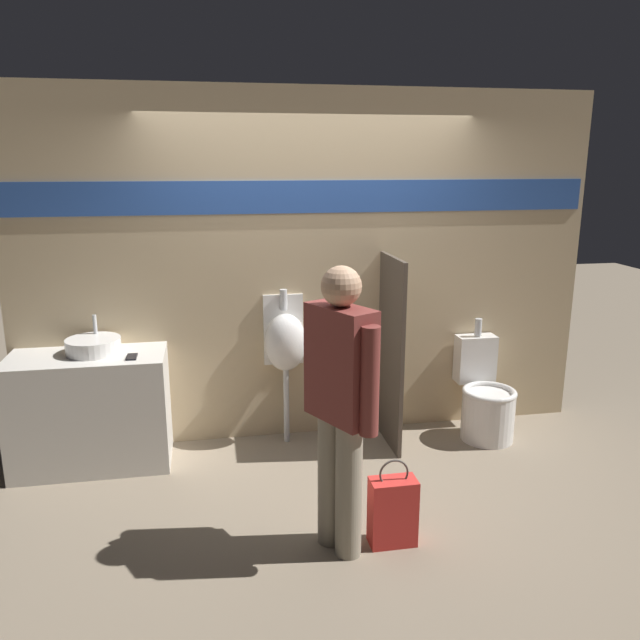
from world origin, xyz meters
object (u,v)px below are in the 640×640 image
(urinal_near_counter, at_px, (285,342))
(toilet, at_px, (485,401))
(cell_phone, at_px, (132,357))
(shopping_bag, at_px, (393,511))
(sink_basin, at_px, (93,346))
(person_in_vest, at_px, (340,400))

(urinal_near_counter, height_order, toilet, urinal_near_counter)
(cell_phone, bearing_deg, urinal_near_counter, 12.59)
(urinal_near_counter, xyz_separation_m, shopping_bag, (0.43, -1.48, -0.61))
(sink_basin, relative_size, toilet, 0.41)
(toilet, bearing_deg, sink_basin, 177.88)
(urinal_near_counter, height_order, person_in_vest, person_in_vest)
(cell_phone, height_order, urinal_near_counter, urinal_near_counter)
(urinal_near_counter, xyz_separation_m, toilet, (1.58, -0.20, -0.52))
(sink_basin, relative_size, person_in_vest, 0.23)
(urinal_near_counter, bearing_deg, shopping_bag, -73.95)
(sink_basin, distance_m, urinal_near_counter, 1.39)
(sink_basin, distance_m, toilet, 3.03)
(cell_phone, xyz_separation_m, urinal_near_counter, (1.11, 0.25, -0.03))
(person_in_vest, relative_size, shopping_bag, 3.09)
(urinal_near_counter, bearing_deg, person_in_vest, -85.51)
(person_in_vest, bearing_deg, cell_phone, 17.40)
(cell_phone, height_order, person_in_vest, person_in_vest)
(urinal_near_counter, bearing_deg, cell_phone, -167.41)
(cell_phone, distance_m, person_in_vest, 1.73)
(sink_basin, xyz_separation_m, shopping_bag, (1.81, -1.40, -0.68))
(urinal_near_counter, xyz_separation_m, person_in_vest, (0.11, -1.46, 0.09))
(person_in_vest, height_order, shopping_bag, person_in_vest)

